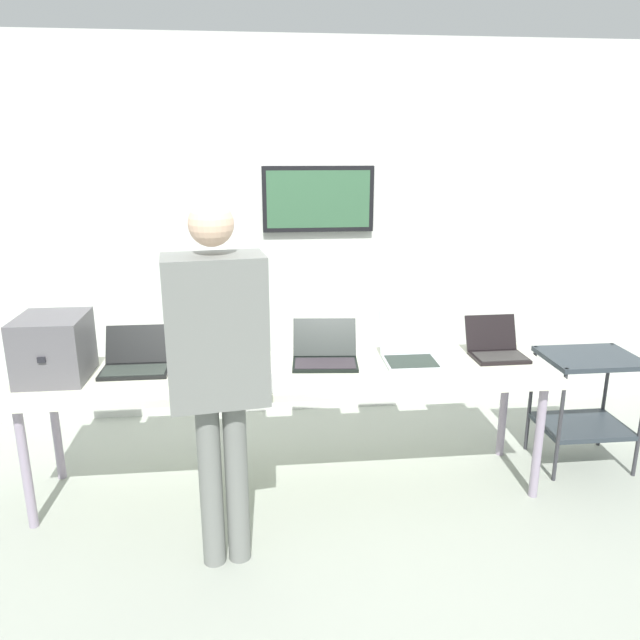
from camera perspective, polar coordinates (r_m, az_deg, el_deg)
name	(u,v)px	position (r m, az deg, el deg)	size (l,w,h in m)	color
ground	(291,489)	(3.78, -2.74, -15.73)	(8.00, 8.00, 0.04)	#989F93
back_wall	(280,236)	(4.38, -3.80, 7.94)	(8.00, 0.11, 2.69)	silver
workbench	(290,378)	(3.45, -2.90, -5.55)	(3.01, 0.70, 0.75)	beige
equipment_box	(54,348)	(3.57, -23.94, -2.41)	(0.35, 0.40, 0.35)	#57555A
laptop_station_0	(137,361)	(3.59, -17.00, -3.70)	(0.38, 0.33, 0.22)	black
laptop_station_1	(234,357)	(3.51, -8.19, -3.53)	(0.34, 0.37, 0.23)	#3B3A42
laptop_station_2	(325,354)	(3.54, 0.47, -3.22)	(0.41, 0.38, 0.23)	black
laptop_station_3	(409,350)	(3.61, 8.40, -2.85)	(0.31, 0.35, 0.27)	#ADB4B7
laptop_station_4	(496,348)	(3.80, 16.34, -2.53)	(0.32, 0.31, 0.22)	black
person	(217,356)	(2.74, -9.71, -3.35)	(0.50, 0.63, 1.76)	slate
paper_sheet	(268,382)	(3.27, -4.94, -5.90)	(0.27, 0.33, 0.00)	white
storage_cart	(586,393)	(4.16, 23.90, -6.32)	(0.56, 0.44, 0.73)	#2B333A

